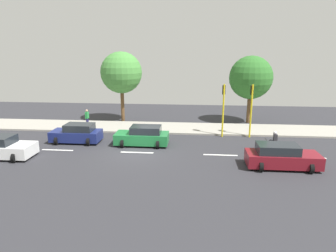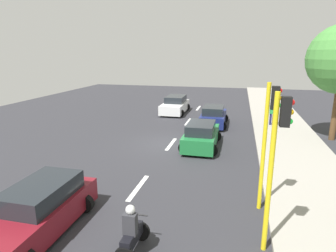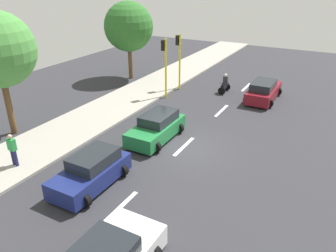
{
  "view_description": "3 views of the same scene",
  "coord_description": "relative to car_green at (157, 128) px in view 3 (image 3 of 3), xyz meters",
  "views": [
    {
      "loc": [
        -20.14,
        -4.09,
        7.19
      ],
      "look_at": [
        1.02,
        -2.17,
        1.78
      ],
      "focal_mm": 31.79,
      "sensor_mm": 36.0,
      "label": 1
    },
    {
      "loc": [
        3.81,
        -16.42,
        5.45
      ],
      "look_at": [
        0.23,
        -1.76,
        1.6
      ],
      "focal_mm": 31.14,
      "sensor_mm": 36.0,
      "label": 2
    },
    {
      "loc": [
        -6.94,
        14.58,
        8.75
      ],
      "look_at": [
        1.05,
        -0.06,
        1.01
      ],
      "focal_mm": 35.14,
      "sensor_mm": 36.0,
      "label": 3
    }
  ],
  "objects": [
    {
      "name": "car_maroon",
      "position": [
        -3.8,
        -9.47,
        0.0
      ],
      "size": [
        2.2,
        4.46,
        1.52
      ],
      "color": "maroon",
      "rests_on": "ground"
    },
    {
      "name": "lane_stripe_mid",
      "position": [
        -1.83,
        0.12,
        -0.7
      ],
      "size": [
        0.2,
        2.4,
        0.01
      ],
      "primitive_type": "cube",
      "color": "white",
      "rests_on": "ground"
    },
    {
      "name": "car_green",
      "position": [
        0.0,
        0.0,
        0.0
      ],
      "size": [
        2.19,
        4.12,
        1.52
      ],
      "color": "#1E7238",
      "rests_on": "ground"
    },
    {
      "name": "traffic_light_corner",
      "position": [
        3.02,
        -6.38,
        2.22
      ],
      "size": [
        0.49,
        0.24,
        4.5
      ],
      "color": "yellow",
      "rests_on": "ground"
    },
    {
      "name": "motorcycle",
      "position": [
        -0.63,
        -9.76,
        -0.07
      ],
      "size": [
        0.6,
        1.3,
        1.53
      ],
      "color": "black",
      "rests_on": "ground"
    },
    {
      "name": "lane_stripe_south",
      "position": [
        -1.83,
        6.12,
        -0.7
      ],
      "size": [
        0.2,
        2.4,
        0.01
      ],
      "primitive_type": "cube",
      "color": "white",
      "rests_on": "ground"
    },
    {
      "name": "pedestrian_near_signal",
      "position": [
        4.5,
        6.08,
        0.35
      ],
      "size": [
        0.4,
        0.24,
        1.69
      ],
      "color": "#1E1E4C",
      "rests_on": "sidewalk"
    },
    {
      "name": "ground_plane",
      "position": [
        -1.83,
        0.12,
        -0.76
      ],
      "size": [
        40.0,
        60.0,
        0.1
      ],
      "primitive_type": "cube",
      "color": "#2D2D33"
    },
    {
      "name": "lane_stripe_north",
      "position": [
        -1.83,
        -5.88,
        -0.7
      ],
      "size": [
        0.2,
        2.4,
        0.01
      ],
      "primitive_type": "cube",
      "color": "white",
      "rests_on": "ground"
    },
    {
      "name": "lane_stripe_far_north",
      "position": [
        -1.83,
        -11.88,
        -0.7
      ],
      "size": [
        0.2,
        2.4,
        0.01
      ],
      "primitive_type": "cube",
      "color": "white",
      "rests_on": "ground"
    },
    {
      "name": "street_tree_center",
      "position": [
        8.29,
        -9.45,
        3.87
      ],
      "size": [
        4.26,
        4.26,
        6.73
      ],
      "color": "brown",
      "rests_on": "ground"
    },
    {
      "name": "traffic_light_midblock",
      "position": [
        3.02,
        -8.69,
        2.22
      ],
      "size": [
        0.49,
        0.24,
        4.5
      ],
      "color": "yellow",
      "rests_on": "ground"
    },
    {
      "name": "car_dark_blue",
      "position": [
        0.23,
        5.39,
        -0.0
      ],
      "size": [
        2.16,
        3.91,
        1.52
      ],
      "color": "navy",
      "rests_on": "ground"
    },
    {
      "name": "sidewalk",
      "position": [
        5.17,
        0.12,
        -0.64
      ],
      "size": [
        4.0,
        60.0,
        0.15
      ],
      "primitive_type": "cube",
      "color": "#9E998E",
      "rests_on": "ground"
    }
  ]
}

